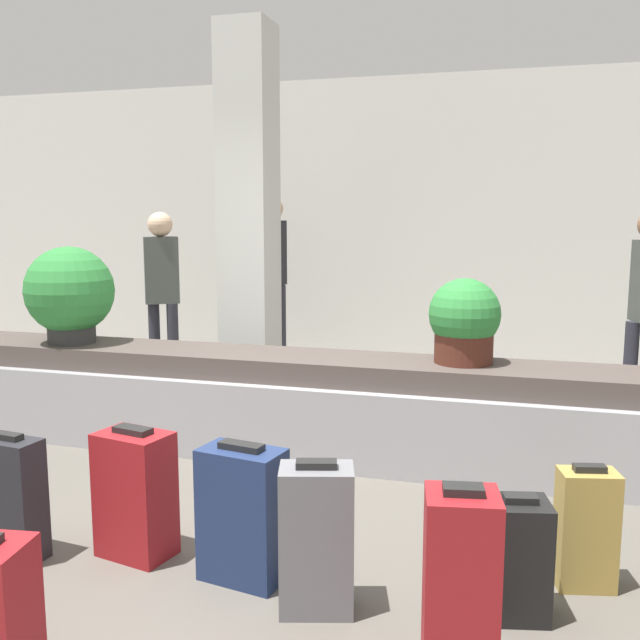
{
  "coord_description": "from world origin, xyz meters",
  "views": [
    {
      "loc": [
        1.32,
        -3.15,
        1.66
      ],
      "look_at": [
        0.0,
        1.45,
        0.95
      ],
      "focal_mm": 40.0,
      "sensor_mm": 36.0,
      "label": 1
    }
  ],
  "objects_px": {
    "potted_plant_1": "(464,321)",
    "traveler_0": "(162,283)",
    "potted_plant_0": "(70,294)",
    "suitcase_0": "(316,539)",
    "suitcase_6": "(586,529)",
    "suitcase_2": "(242,514)",
    "traveler_1": "(272,263)",
    "suitcase_4": "(518,558)",
    "suitcase_8": "(460,589)",
    "suitcase_5": "(135,494)",
    "suitcase_7": "(8,498)",
    "pillar": "(249,221)"
  },
  "relations": [
    {
      "from": "suitcase_0",
      "to": "suitcase_8",
      "type": "height_order",
      "value": "suitcase_8"
    },
    {
      "from": "suitcase_2",
      "to": "suitcase_6",
      "type": "height_order",
      "value": "suitcase_2"
    },
    {
      "from": "suitcase_4",
      "to": "suitcase_5",
      "type": "bearing_deg",
      "value": 166.07
    },
    {
      "from": "suitcase_7",
      "to": "potted_plant_1",
      "type": "distance_m",
      "value": 2.85
    },
    {
      "from": "suitcase_6",
      "to": "suitcase_5",
      "type": "bearing_deg",
      "value": 174.76
    },
    {
      "from": "suitcase_2",
      "to": "suitcase_6",
      "type": "xyz_separation_m",
      "value": [
        1.5,
        0.36,
        -0.04
      ]
    },
    {
      "from": "suitcase_4",
      "to": "suitcase_5",
      "type": "relative_size",
      "value": 0.81
    },
    {
      "from": "suitcase_0",
      "to": "suitcase_2",
      "type": "bearing_deg",
      "value": 143.05
    },
    {
      "from": "suitcase_4",
      "to": "suitcase_6",
      "type": "xyz_separation_m",
      "value": [
        0.29,
        0.33,
        0.02
      ]
    },
    {
      "from": "traveler_0",
      "to": "suitcase_8",
      "type": "bearing_deg",
      "value": -81.13
    },
    {
      "from": "traveler_0",
      "to": "traveler_1",
      "type": "height_order",
      "value": "traveler_1"
    },
    {
      "from": "potted_plant_0",
      "to": "potted_plant_1",
      "type": "bearing_deg",
      "value": 1.7
    },
    {
      "from": "traveler_0",
      "to": "suitcase_4",
      "type": "bearing_deg",
      "value": -75.33
    },
    {
      "from": "suitcase_5",
      "to": "potted_plant_1",
      "type": "bearing_deg",
      "value": 62.55
    },
    {
      "from": "potted_plant_0",
      "to": "suitcase_5",
      "type": "bearing_deg",
      "value": -47.87
    },
    {
      "from": "suitcase_5",
      "to": "suitcase_6",
      "type": "xyz_separation_m",
      "value": [
        2.09,
        0.29,
        -0.04
      ]
    },
    {
      "from": "suitcase_0",
      "to": "potted_plant_1",
      "type": "relative_size",
      "value": 1.18
    },
    {
      "from": "potted_plant_1",
      "to": "traveler_0",
      "type": "bearing_deg",
      "value": 153.54
    },
    {
      "from": "potted_plant_0",
      "to": "suitcase_4",
      "type": "bearing_deg",
      "value": -27.13
    },
    {
      "from": "suitcase_4",
      "to": "suitcase_6",
      "type": "height_order",
      "value": "suitcase_6"
    },
    {
      "from": "suitcase_0",
      "to": "suitcase_6",
      "type": "xyz_separation_m",
      "value": [
        1.1,
        0.52,
        -0.04
      ]
    },
    {
      "from": "suitcase_6",
      "to": "suitcase_7",
      "type": "distance_m",
      "value": 2.71
    },
    {
      "from": "suitcase_2",
      "to": "suitcase_7",
      "type": "bearing_deg",
      "value": -164.42
    },
    {
      "from": "traveler_1",
      "to": "pillar",
      "type": "bearing_deg",
      "value": -150.51
    },
    {
      "from": "pillar",
      "to": "suitcase_8",
      "type": "height_order",
      "value": "pillar"
    },
    {
      "from": "potted_plant_1",
      "to": "suitcase_6",
      "type": "bearing_deg",
      "value": -64.98
    },
    {
      "from": "suitcase_2",
      "to": "traveler_0",
      "type": "distance_m",
      "value": 4.0
    },
    {
      "from": "suitcase_4",
      "to": "potted_plant_0",
      "type": "distance_m",
      "value": 3.78
    },
    {
      "from": "suitcase_0",
      "to": "suitcase_7",
      "type": "bearing_deg",
      "value": 162.97
    },
    {
      "from": "suitcase_5",
      "to": "potted_plant_1",
      "type": "xyz_separation_m",
      "value": [
        1.42,
        1.73,
        0.66
      ]
    },
    {
      "from": "potted_plant_0",
      "to": "potted_plant_1",
      "type": "height_order",
      "value": "potted_plant_0"
    },
    {
      "from": "traveler_1",
      "to": "suitcase_6",
      "type": "bearing_deg",
      "value": -128.39
    },
    {
      "from": "suitcase_8",
      "to": "traveler_0",
      "type": "xyz_separation_m",
      "value": [
        -3.18,
        3.77,
        0.64
      ]
    },
    {
      "from": "pillar",
      "to": "suitcase_6",
      "type": "relative_size",
      "value": 5.62
    },
    {
      "from": "suitcase_0",
      "to": "traveler_0",
      "type": "distance_m",
      "value": 4.35
    },
    {
      "from": "suitcase_5",
      "to": "suitcase_4",
      "type": "bearing_deg",
      "value": 10.56
    },
    {
      "from": "suitcase_7",
      "to": "potted_plant_0",
      "type": "relative_size",
      "value": 0.86
    },
    {
      "from": "suitcase_8",
      "to": "suitcase_0",
      "type": "bearing_deg",
      "value": 142.91
    },
    {
      "from": "suitcase_8",
      "to": "suitcase_4",
      "type": "bearing_deg",
      "value": 59.24
    },
    {
      "from": "potted_plant_0",
      "to": "traveler_1",
      "type": "height_order",
      "value": "traveler_1"
    },
    {
      "from": "potted_plant_1",
      "to": "traveler_1",
      "type": "bearing_deg",
      "value": 130.67
    },
    {
      "from": "suitcase_5",
      "to": "suitcase_6",
      "type": "bearing_deg",
      "value": 19.62
    },
    {
      "from": "suitcase_2",
      "to": "suitcase_7",
      "type": "relative_size",
      "value": 1.03
    },
    {
      "from": "suitcase_6",
      "to": "traveler_1",
      "type": "bearing_deg",
      "value": 112.79
    },
    {
      "from": "suitcase_8",
      "to": "traveler_1",
      "type": "xyz_separation_m",
      "value": [
        -2.48,
        4.94,
        0.77
      ]
    },
    {
      "from": "potted_plant_0",
      "to": "traveler_0",
      "type": "xyz_separation_m",
      "value": [
        -0.09,
        1.57,
        -0.07
      ]
    },
    {
      "from": "suitcase_2",
      "to": "traveler_1",
      "type": "bearing_deg",
      "value": 118.1
    },
    {
      "from": "potted_plant_1",
      "to": "traveler_1",
      "type": "distance_m",
      "value": 3.52
    },
    {
      "from": "potted_plant_0",
      "to": "suitcase_8",
      "type": "bearing_deg",
      "value": -35.31
    },
    {
      "from": "suitcase_7",
      "to": "traveler_1",
      "type": "distance_m",
      "value": 4.67
    }
  ]
}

